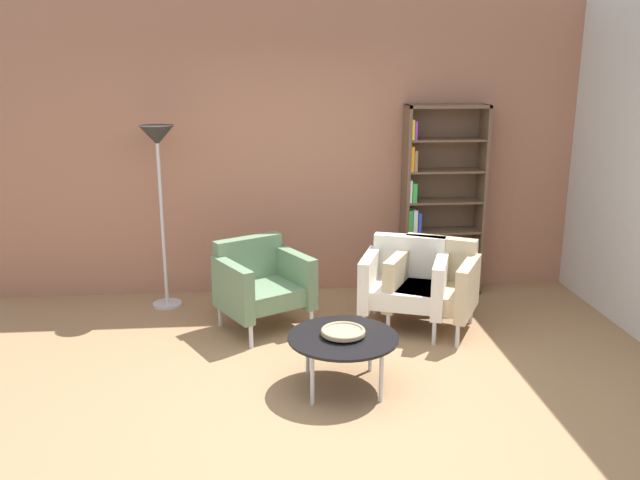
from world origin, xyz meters
name	(u,v)px	position (x,y,z in m)	size (l,w,h in m)	color
ground_plane	(319,402)	(0.00, 0.00, 0.00)	(8.32, 8.32, 0.00)	#9E7751
brick_back_panel	(299,150)	(0.00, 2.46, 1.45)	(6.40, 0.12, 2.90)	#A87056
bookshelf_tall	(436,204)	(1.37, 2.25, 0.92)	(0.80, 0.30, 1.90)	brown
coffee_table_low	(343,340)	(0.19, 0.22, 0.37)	(0.80, 0.80, 0.40)	black
decorative_bowl	(343,332)	(0.19, 0.22, 0.43)	(0.32, 0.32, 0.05)	tan
armchair_spare_guest	(261,283)	(-0.40, 1.42, 0.41)	(0.93, 0.91, 0.78)	slate
armchair_near_window	(405,281)	(0.88, 1.34, 0.41)	(0.89, 0.85, 0.78)	white
armchair_by_bookshelf	(434,283)	(1.12, 1.28, 0.41)	(0.93, 0.90, 0.78)	#C6B289
floor_lamp_torchiere	(158,157)	(-1.32, 2.04, 1.45)	(0.32, 0.32, 1.74)	silver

